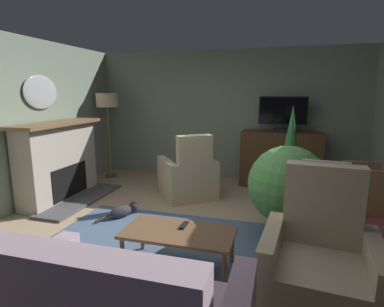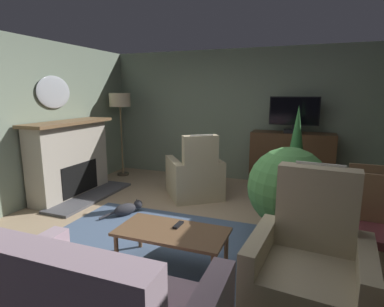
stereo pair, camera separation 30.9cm
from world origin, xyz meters
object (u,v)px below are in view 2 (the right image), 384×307
side_chair_mid_row (380,226)px  armchair_facing_sofa (195,177)px  potted_plant_tall_palm_by_window (295,161)px  side_chair_nearest_door (367,203)px  armchair_by_fireplace (309,270)px  fireplace (71,161)px  potted_plant_small_fern_corner (288,190)px  tv_remote (178,225)px  coffee_table (172,234)px  television (294,114)px  floor_lamp (120,104)px  tv_cabinet (291,162)px  cat (127,209)px  wall_mirror_oval (54,92)px

side_chair_mid_row → armchair_facing_sofa: bearing=147.6°
armchair_facing_sofa → potted_plant_tall_palm_by_window: bearing=-15.4°
side_chair_nearest_door → armchair_by_fireplace: bearing=-113.2°
fireplace → potted_plant_small_fern_corner: (3.57, -0.49, 0.05)m
fireplace → tv_remote: bearing=-27.2°
coffee_table → tv_remote: bearing=80.3°
coffee_table → television: bearing=73.0°
armchair_facing_sofa → potted_plant_small_fern_corner: (1.57, -1.17, 0.32)m
tv_remote → potted_plant_small_fern_corner: (1.02, 0.82, 0.25)m
potted_plant_small_fern_corner → floor_lamp: 4.11m
tv_cabinet → armchair_by_fireplace: (0.34, -3.33, -0.15)m
tv_cabinet → television: television is taller
potted_plant_tall_palm_by_window → floor_lamp: 3.81m
tv_remote → cat: 1.54m
coffee_table → potted_plant_tall_palm_by_window: (1.08, 1.67, 0.49)m
tv_remote → potted_plant_tall_palm_by_window: bearing=148.1°
tv_cabinet → floor_lamp: (-3.43, -0.28, 1.01)m
side_chair_mid_row → side_chair_nearest_door: side_chair_mid_row is taller
side_chair_nearest_door → tv_remote: bearing=-148.8°
armchair_by_fireplace → side_chair_nearest_door: armchair_by_fireplace is taller
side_chair_mid_row → potted_plant_tall_palm_by_window: (-0.84, 1.11, 0.34)m
fireplace → potted_plant_tall_palm_by_window: 3.62m
side_chair_nearest_door → floor_lamp: size_ratio=0.53×
side_chair_mid_row → potted_plant_small_fern_corner: bearing=156.3°
floor_lamp → cat: bearing=-55.3°
tv_cabinet → potted_plant_small_fern_corner: (0.09, -2.23, 0.16)m
tv_cabinet → coffee_table: (-0.95, -3.17, -0.14)m
fireplace → tv_cabinet: (3.49, 1.74, -0.11)m
armchair_by_fireplace → side_chair_nearest_door: (0.61, 1.43, 0.15)m
coffee_table → potted_plant_small_fern_corner: size_ratio=0.96×
wall_mirror_oval → cat: 2.34m
tv_cabinet → fireplace: bearing=-153.5°
armchair_by_fireplace → cat: size_ratio=2.03×
wall_mirror_oval → television: size_ratio=0.86×
armchair_by_fireplace → armchair_facing_sofa: 2.92m
potted_plant_small_fern_corner → potted_plant_tall_palm_by_window: 0.75m
tv_remote → coffee_table: bearing=-7.4°
wall_mirror_oval → potted_plant_small_fern_corner: (3.82, -0.49, -1.10)m
tv_cabinet → cat: tv_cabinet is taller
tv_remote → side_chair_mid_row: side_chair_mid_row is taller
side_chair_nearest_door → floor_lamp: floor_lamp is taller
tv_remote → floor_lamp: floor_lamp is taller
television → floor_lamp: bearing=-176.2°
fireplace → coffee_table: bearing=-29.5°
tv_remote → side_chair_nearest_door: side_chair_nearest_door is taller
fireplace → armchair_by_fireplace: bearing=-22.7°
potted_plant_small_fern_corner → fireplace: bearing=172.2°
tv_cabinet → armchair_by_fireplace: 3.35m
armchair_facing_sofa → potted_plant_small_fern_corner: bearing=-36.7°
armchair_by_fireplace → potted_plant_small_fern_corner: bearing=103.0°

